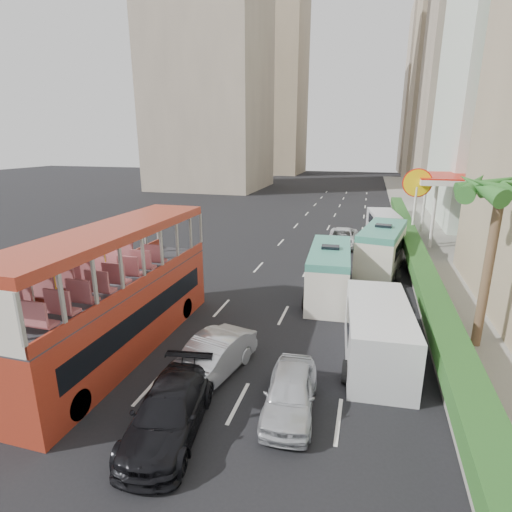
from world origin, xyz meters
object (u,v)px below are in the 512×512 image
(minibus_near, at_px, (329,273))
(panel_van_far, at_px, (383,224))
(minibus_far, at_px, (382,249))
(panel_van_near, at_px, (378,334))
(van_asset, at_px, (341,246))
(car_black, at_px, (170,431))
(car_silver_lane_a, at_px, (211,376))
(car_silver_lane_b, at_px, (290,410))
(double_decker_bus, at_px, (117,291))
(palm_tree, at_px, (488,270))
(shell_station, at_px, (455,209))

(minibus_near, distance_m, panel_van_far, 15.97)
(minibus_far, xyz_separation_m, panel_van_near, (-0.33, -11.54, -0.33))
(minibus_near, bearing_deg, van_asset, 87.29)
(car_black, distance_m, panel_van_near, 8.22)
(car_silver_lane_a, relative_size, panel_van_near, 0.77)
(car_silver_lane_b, bearing_deg, minibus_far, 75.07)
(double_decker_bus, height_order, car_silver_lane_a, double_decker_bus)
(palm_tree, bearing_deg, panel_van_far, 99.44)
(car_black, bearing_deg, car_silver_lane_a, 79.34)
(car_black, xyz_separation_m, van_asset, (3.25, 23.11, 0.00))
(car_silver_lane_b, distance_m, car_black, 3.70)
(car_silver_lane_b, xyz_separation_m, car_black, (-3.19, -1.88, 0.00))
(van_asset, xyz_separation_m, minibus_far, (2.88, -5.84, 1.45))
(car_black, xyz_separation_m, panel_van_far, (6.44, 27.44, 1.07))
(minibus_near, bearing_deg, car_black, -109.06)
(car_black, height_order, minibus_near, minibus_near)
(shell_station, bearing_deg, car_silver_lane_b, -109.31)
(minibus_near, bearing_deg, shell_station, 57.04)
(car_black, relative_size, palm_tree, 0.73)
(car_black, relative_size, panel_van_far, 0.87)
(car_silver_lane_b, bearing_deg, double_decker_bus, 161.25)
(minibus_far, relative_size, panel_van_near, 1.17)
(car_silver_lane_a, bearing_deg, double_decker_bus, -179.03)
(van_asset, relative_size, panel_van_near, 0.87)
(panel_van_near, xyz_separation_m, panel_van_far, (0.65, 21.72, -0.05))
(car_silver_lane_b, xyz_separation_m, minibus_far, (2.93, 15.39, 1.45))
(van_asset, relative_size, minibus_far, 0.75)
(car_silver_lane_b, xyz_separation_m, van_asset, (0.06, 21.23, 0.00))
(panel_van_near, height_order, panel_van_far, panel_van_near)
(double_decker_bus, xyz_separation_m, car_silver_lane_b, (7.28, -1.90, -2.53))
(car_black, xyz_separation_m, minibus_far, (6.12, 17.27, 1.45))
(car_black, xyz_separation_m, panel_van_near, (5.79, 5.73, 1.12))
(minibus_far, bearing_deg, panel_van_near, -81.49)
(double_decker_bus, distance_m, shell_station, 28.02)
(car_silver_lane_b, distance_m, panel_van_near, 4.78)
(car_silver_lane_a, height_order, car_black, car_silver_lane_a)
(car_silver_lane_b, distance_m, minibus_far, 15.74)
(van_asset, relative_size, minibus_near, 0.80)
(car_silver_lane_a, height_order, shell_station, shell_station)
(car_silver_lane_a, xyz_separation_m, palm_tree, (9.62, 4.81, 3.38))
(double_decker_bus, distance_m, panel_van_near, 10.17)
(panel_van_far, bearing_deg, minibus_far, -99.99)
(double_decker_bus, relative_size, car_silver_lane_b, 2.87)
(car_silver_lane_b, relative_size, car_black, 0.82)
(double_decker_bus, bearing_deg, car_silver_lane_a, -10.99)
(car_silver_lane_a, height_order, palm_tree, palm_tree)
(car_silver_lane_a, distance_m, panel_van_near, 6.44)
(car_silver_lane_a, xyz_separation_m, car_black, (-0.09, -2.96, 0.00))
(car_silver_lane_a, height_order, minibus_near, minibus_near)
(panel_van_far, bearing_deg, car_silver_lane_a, -112.75)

